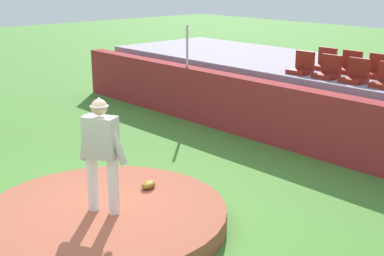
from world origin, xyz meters
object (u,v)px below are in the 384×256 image
Objects in this scene: baseball at (116,191)px; stadium_chair_1 at (328,71)px; pitcher at (101,147)px; stadium_chair_4 at (325,62)px; stadium_chair_0 at (302,67)px; stadium_chair_6 at (377,70)px; fielding_glove at (148,185)px; stadium_chair_5 at (349,66)px; stadium_chair_2 at (356,75)px.

baseball is 0.15× the size of stadium_chair_1.
pitcher reaches higher than stadium_chair_4.
stadium_chair_0 and stadium_chair_4 have the same top height.
pitcher is 23.12× the size of baseball.
stadium_chair_4 and stadium_chair_6 have the same top height.
stadium_chair_0 is (-0.85, 5.11, 1.23)m from fielding_glove.
stadium_chair_6 is (0.26, 7.01, 0.29)m from pitcher.
stadium_chair_4 is at bearing 72.19° from pitcher.
stadium_chair_5 is at bearing -127.15° from stadium_chair_0.
stadium_chair_2 is at bearing 147.12° from stadium_chair_4.
stadium_chair_5 is (-0.04, 0.90, 0.00)m from stadium_chair_1.
stadium_chair_2 is at bearing 179.95° from stadium_chair_0.
stadium_chair_2 is 1.00× the size of stadium_chair_5.
stadium_chair_6 is at bearing 149.33° from fielding_glove.
pitcher reaches higher than stadium_chair_6.
stadium_chair_6 is at bearing 179.12° from stadium_chair_5.
stadium_chair_0 and stadium_chair_1 have the same top height.
pitcher reaches higher than stadium_chair_0.
baseball is at bearing 90.01° from stadium_chair_5.
stadium_chair_6 is at bearing -147.24° from stadium_chair_0.
stadium_chair_0 is at bearing 90.08° from stadium_chair_4.
pitcher is at bearing 87.42° from stadium_chair_2.
stadium_chair_6 is (0.69, 6.51, 1.25)m from baseball.
stadium_chair_2 is at bearing 148.28° from fielding_glove.
baseball is 5.76m from stadium_chair_1.
stadium_chair_4 is (-1.39, 0.90, 0.00)m from stadium_chair_2.
pitcher is 6.23m from stadium_chair_0.
stadium_chair_4 is at bearing -32.88° from stadium_chair_2.
baseball is 0.25× the size of fielding_glove.
stadium_chair_5 is at bearing 179.56° from stadium_chair_4.
stadium_chair_1 is (0.71, -0.01, 0.00)m from stadium_chair_0.
stadium_chair_6 is (1.37, 0.88, 0.00)m from stadium_chair_0.
baseball is at bearing 104.39° from pitcher.
stadium_chair_4 is (-0.68, 6.53, 1.25)m from baseball.
stadium_chair_1 is at bearing 128.37° from stadium_chair_4.
pitcher is 5.70× the size of fielding_glove.
stadium_chair_6 is (0.65, 0.89, 0.00)m from stadium_chair_1.
pitcher is 3.42× the size of stadium_chair_6.
baseball is at bearing 95.91° from stadium_chair_4.
fielding_glove is 0.60× the size of stadium_chair_4.
stadium_chair_4 is (-0.72, 0.90, 0.00)m from stadium_chair_1.
pitcher is 3.42× the size of stadium_chair_0.
stadium_chair_4 reaches higher than fielding_glove.
stadium_chair_0 reaches higher than baseball.
stadium_chair_2 is 1.00× the size of stadium_chair_4.
stadium_chair_2 is 1.00× the size of stadium_chair_6.
stadium_chair_2 is at bearing 60.62° from pitcher.
fielding_glove is at bearing 91.51° from stadium_chair_1.
fielding_glove is at bearing 71.45° from baseball.
pitcher reaches higher than baseball.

